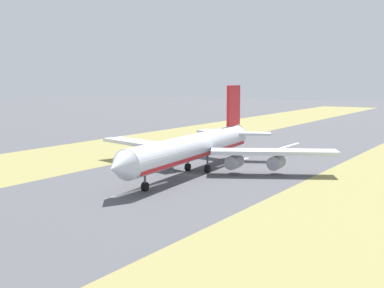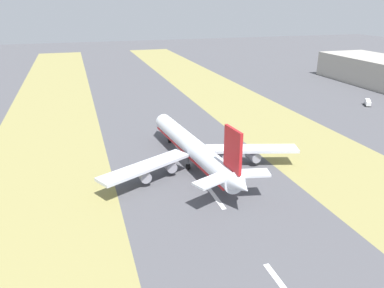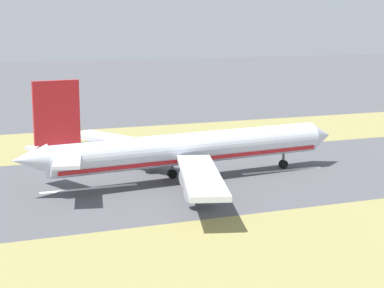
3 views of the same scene
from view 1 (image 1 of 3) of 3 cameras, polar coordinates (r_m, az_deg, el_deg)
ground_plane at (r=123.45m, az=-0.22°, el=-3.31°), size 800.00×800.00×0.00m
grass_median_east at (r=151.73m, az=-14.82°, el=-1.58°), size 40.00×600.00×0.01m
centreline_dash_near at (r=178.12m, az=10.28°, el=-0.19°), size 1.20×18.00×0.01m
centreline_dash_mid at (r=141.95m, az=4.38°, el=-1.95°), size 1.20×18.00×0.01m
centreline_dash_far at (r=108.51m, az=-5.37°, el=-4.81°), size 1.20×18.00×0.01m
airplane_main_jet at (r=125.72m, az=0.38°, el=-0.35°), size 63.83×67.22×20.20m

